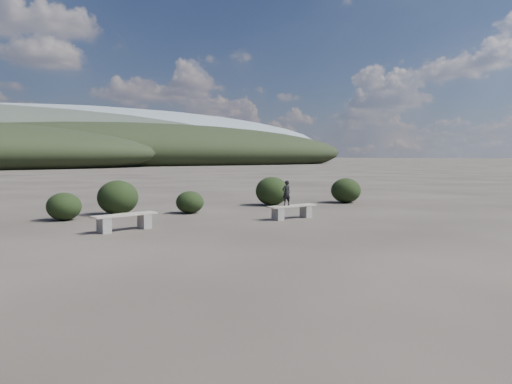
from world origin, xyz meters
TOP-DOWN VIEW (x-y plane):
  - ground at (0.00, 0.00)m, footprint 1200.00×1200.00m
  - bench_left at (-3.40, 5.67)m, footprint 1.93×0.79m
  - bench_right at (2.13, 5.31)m, footprint 1.85×0.49m
  - seated_person at (1.87, 5.30)m, footprint 0.32×0.22m
  - shrub_a at (-4.34, 8.98)m, footprint 1.10×1.10m
  - shrub_b at (-2.39, 9.58)m, footprint 1.43×1.43m
  - shrub_c at (-0.05, 8.62)m, footprint 1.01×1.01m
  - shrub_d at (4.15, 9.48)m, footprint 1.38×1.38m
  - shrub_e at (7.60, 8.66)m, footprint 1.32×1.32m

SIDE VIEW (x-z plane):
  - ground at x=0.00m, z-range 0.00..0.00m
  - bench_right at x=2.13m, z-range 0.05..0.51m
  - bench_left at x=-3.40m, z-range 0.05..0.52m
  - shrub_c at x=-0.05m, z-range 0.00..0.81m
  - shrub_a at x=-4.34m, z-range 0.00..0.90m
  - shrub_e at x=7.60m, z-range 0.00..1.10m
  - shrub_d at x=4.15m, z-range 0.00..1.21m
  - shrub_b at x=-2.39m, z-range 0.00..1.23m
  - seated_person at x=1.87m, z-range 0.46..1.28m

